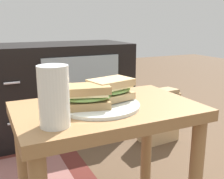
{
  "coord_description": "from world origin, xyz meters",
  "views": [
    {
      "loc": [
        -0.33,
        -0.73,
        0.71
      ],
      "look_at": [
        0.02,
        0.0,
        0.51
      ],
      "focal_mm": 43.39,
      "sensor_mm": 36.0,
      "label": 1
    }
  ],
  "objects_px": {
    "sandwich_front": "(86,96)",
    "sandwich_back": "(111,89)",
    "tv_cabinet": "(53,90)",
    "paper_bag": "(159,116)",
    "plate": "(99,105)",
    "beer_glass": "(54,98)"
  },
  "relations": [
    {
      "from": "sandwich_front",
      "to": "sandwich_back",
      "type": "relative_size",
      "value": 1.01
    },
    {
      "from": "sandwich_back",
      "to": "tv_cabinet",
      "type": "bearing_deg",
      "value": 87.96
    },
    {
      "from": "tv_cabinet",
      "to": "paper_bag",
      "type": "distance_m",
      "value": 0.68
    },
    {
      "from": "tv_cabinet",
      "to": "sandwich_back",
      "type": "relative_size",
      "value": 5.97
    },
    {
      "from": "plate",
      "to": "sandwich_back",
      "type": "distance_m",
      "value": 0.07
    },
    {
      "from": "beer_glass",
      "to": "plate",
      "type": "bearing_deg",
      "value": 31.61
    },
    {
      "from": "paper_bag",
      "to": "beer_glass",
      "type": "bearing_deg",
      "value": -140.47
    },
    {
      "from": "sandwich_front",
      "to": "paper_bag",
      "type": "bearing_deg",
      "value": 40.06
    },
    {
      "from": "tv_cabinet",
      "to": "beer_glass",
      "type": "distance_m",
      "value": 1.1
    },
    {
      "from": "paper_bag",
      "to": "plate",
      "type": "bearing_deg",
      "value": -138.69
    },
    {
      "from": "sandwich_back",
      "to": "beer_glass",
      "type": "bearing_deg",
      "value": -151.0
    },
    {
      "from": "tv_cabinet",
      "to": "paper_bag",
      "type": "height_order",
      "value": "tv_cabinet"
    },
    {
      "from": "plate",
      "to": "beer_glass",
      "type": "relative_size",
      "value": 1.63
    },
    {
      "from": "sandwich_back",
      "to": "beer_glass",
      "type": "height_order",
      "value": "beer_glass"
    },
    {
      "from": "beer_glass",
      "to": "sandwich_front",
      "type": "bearing_deg",
      "value": 36.14
    },
    {
      "from": "tv_cabinet",
      "to": "sandwich_back",
      "type": "bearing_deg",
      "value": -92.04
    },
    {
      "from": "plate",
      "to": "sandwich_back",
      "type": "bearing_deg",
      "value": 19.45
    },
    {
      "from": "sandwich_front",
      "to": "sandwich_back",
      "type": "height_order",
      "value": "sandwich_back"
    },
    {
      "from": "sandwich_front",
      "to": "plate",
      "type": "bearing_deg",
      "value": 19.45
    },
    {
      "from": "sandwich_back",
      "to": "beer_glass",
      "type": "xyz_separation_m",
      "value": [
        -0.21,
        -0.11,
        0.03
      ]
    },
    {
      "from": "plate",
      "to": "sandwich_front",
      "type": "distance_m",
      "value": 0.06
    },
    {
      "from": "sandwich_back",
      "to": "paper_bag",
      "type": "bearing_deg",
      "value": 42.71
    }
  ]
}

